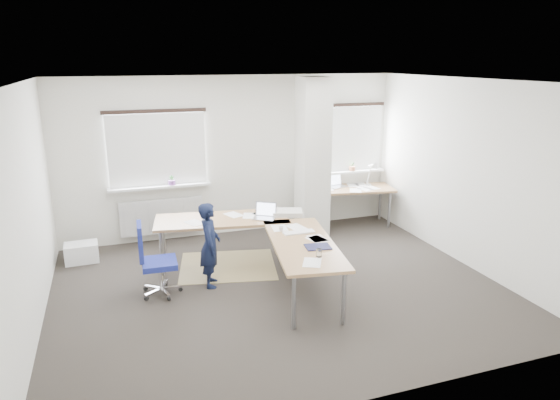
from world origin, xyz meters
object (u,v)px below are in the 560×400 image
object	(u,v)px
desk_side	(355,190)
desk_main	(263,232)
task_chair	(157,275)
person	(210,245)

from	to	relation	value
desk_side	desk_main	bearing A→B (deg)	-134.02
task_chair	person	bearing A→B (deg)	7.37
desk_main	desk_side	bearing A→B (deg)	45.27
desk_main	task_chair	xyz separation A→B (m)	(-1.52, -0.09, -0.41)
desk_main	task_chair	bearing A→B (deg)	-167.34
desk_main	task_chair	distance (m)	1.57
desk_main	person	bearing A→B (deg)	-168.61
desk_side	task_chair	distance (m)	4.26
desk_main	person	xyz separation A→B (m)	(-0.78, -0.03, -0.09)
desk_side	person	world-z (taller)	desk_side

